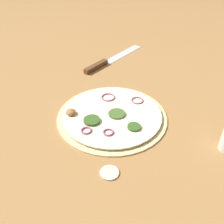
# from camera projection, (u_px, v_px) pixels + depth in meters

# --- Properties ---
(ground_plane) EXTENTS (3.00, 3.00, 0.00)m
(ground_plane) POSITION_uv_depth(u_px,v_px,m) (112.00, 117.00, 0.76)
(ground_plane) COLOR #9E703F
(pizza) EXTENTS (0.32, 0.32, 0.03)m
(pizza) POSITION_uv_depth(u_px,v_px,m) (112.00, 115.00, 0.75)
(pizza) COLOR beige
(pizza) RESTS_ON ground_plane
(knife) EXTENTS (0.32, 0.16, 0.02)m
(knife) POSITION_uv_depth(u_px,v_px,m) (105.00, 62.00, 1.02)
(knife) COLOR silver
(knife) RESTS_ON ground_plane
(loose_cap) EXTENTS (0.04, 0.04, 0.01)m
(loose_cap) POSITION_uv_depth(u_px,v_px,m) (109.00, 172.00, 0.59)
(loose_cap) COLOR beige
(loose_cap) RESTS_ON ground_plane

